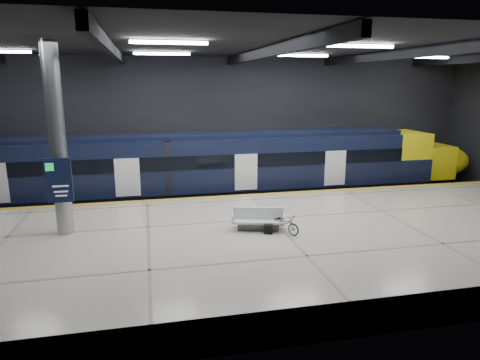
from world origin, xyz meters
name	(u,v)px	position (x,y,z in m)	size (l,w,h in m)	color
ground	(265,235)	(0.00, 0.00, 0.00)	(30.00, 30.00, 0.00)	black
room_shell	(267,104)	(0.00, 0.00, 5.72)	(30.10, 16.10, 8.05)	black
platform	(283,244)	(0.00, -2.50, 0.55)	(30.00, 11.00, 1.10)	beige
safety_strip	(250,195)	(0.00, 2.75, 1.11)	(30.00, 0.40, 0.01)	gold
rails	(239,200)	(0.00, 5.50, 0.08)	(30.00, 1.52, 0.16)	gray
train	(219,167)	(-1.12, 5.50, 2.06)	(29.40, 2.84, 3.79)	black
bench	(258,222)	(-0.90, -2.18, 1.41)	(2.12, 1.30, 0.87)	#595B60
bicycle	(284,223)	(-0.05, -2.73, 1.46)	(0.48, 1.36, 0.72)	#99999E
pannier_bag	(268,229)	(-0.65, -2.73, 1.28)	(0.30, 0.18, 0.35)	black
info_column	(57,143)	(-8.00, -1.03, 4.46)	(0.90, 0.78, 6.90)	#9EA0A5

